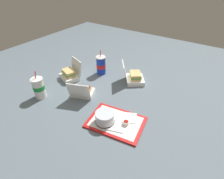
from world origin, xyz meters
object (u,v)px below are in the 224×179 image
clamshell_sandwich_center (70,74)px  clamshell_sandwich_corner (134,77)px  clamshell_hotdog_right (82,91)px  soda_cup_center (101,65)px  plastic_fork (115,131)px  ketchup_cup (126,123)px  food_tray (116,122)px  cake_container (105,118)px  soda_cup_front (39,88)px

clamshell_sandwich_center → clamshell_sandwich_corner: bearing=-151.1°
clamshell_hotdog_right → soda_cup_center: (0.09, -0.37, 0.05)m
plastic_fork → ketchup_cup: bearing=-125.7°
food_tray → cake_container: (0.06, 0.04, 0.04)m
clamshell_sandwich_center → soda_cup_front: 0.33m
clamshell_sandwich_center → soda_cup_center: bearing=-126.6°
clamshell_sandwich_center → soda_cup_center: (-0.18, -0.24, 0.04)m
food_tray → cake_container: bearing=35.0°
food_tray → plastic_fork: (-0.04, 0.08, 0.01)m
plastic_fork → clamshell_sandwich_center: clamshell_sandwich_center is taller
clamshell_sandwich_corner → soda_cup_front: (0.52, 0.62, 0.04)m
soda_cup_center → soda_cup_front: bearing=72.7°
cake_container → clamshell_sandwich_center: bearing=-24.8°
food_tray → ketchup_cup: (-0.07, -0.02, 0.02)m
soda_cup_front → ketchup_cup: bearing=-171.2°
cake_container → soda_cup_front: 0.60m
plastic_fork → clamshell_sandwich_center: (0.70, -0.31, 0.03)m
food_tray → clamshell_hotdog_right: clamshell_hotdog_right is taller
clamshell_sandwich_corner → food_tray: bearing=105.4°
ketchup_cup → clamshell_hotdog_right: clamshell_hotdog_right is taller
ketchup_cup → plastic_fork: size_ratio=0.36×
food_tray → plastic_fork: size_ratio=3.70×
clamshell_sandwich_center → soda_cup_front: (-0.00, 0.33, 0.04)m
food_tray → clamshell_sandwich_corner: bearing=-74.6°
clamshell_hotdog_right → clamshell_sandwich_center: bearing=-25.9°
ketchup_cup → plastic_fork: (0.03, 0.09, -0.01)m
plastic_fork → soda_cup_center: 0.76m
clamshell_sandwich_center → food_tray: bearing=160.5°
cake_container → soda_cup_center: 0.67m
food_tray → clamshell_sandwich_corner: (0.14, -0.52, 0.04)m
clamshell_hotdog_right → ketchup_cup: bearing=169.2°
plastic_fork → soda_cup_front: size_ratio=0.48×
food_tray → clamshell_sandwich_center: 0.70m
cake_container → soda_cup_front: bearing=5.2°
plastic_fork → clamshell_sandwich_corner: bearing=-90.8°
ketchup_cup → clamshell_sandwich_center: size_ratio=0.18×
cake_container → clamshell_hotdog_right: (0.33, -0.15, -0.01)m
food_tray → cake_container: size_ratio=3.13×
clamshell_hotdog_right → plastic_fork: bearing=157.4°
clamshell_hotdog_right → soda_cup_front: bearing=36.9°
ketchup_cup → soda_cup_front: 0.74m
clamshell_sandwich_center → clamshell_hotdog_right: (-0.27, 0.13, -0.00)m
plastic_fork → soda_cup_front: 0.70m
clamshell_sandwich_corner → clamshell_sandwich_center: 0.59m
plastic_fork → soda_cup_front: soda_cup_front is taller
food_tray → soda_cup_front: bearing=8.4°
food_tray → clamshell_sandwich_corner: 0.54m
ketchup_cup → clamshell_sandwich_corner: (0.21, -0.50, 0.02)m
food_tray → soda_cup_center: bearing=-44.7°
clamshell_hotdog_right → clamshell_sandwich_corner: bearing=-120.8°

